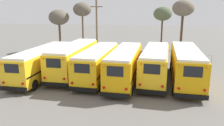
% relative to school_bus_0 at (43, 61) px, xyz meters
% --- Properties ---
extents(ground_plane, '(160.00, 160.00, 0.00)m').
position_rel_school_bus_0_xyz_m(ground_plane, '(7.23, 0.41, -1.66)').
color(ground_plane, '#66635E').
extents(school_bus_0, '(2.69, 10.73, 3.05)m').
position_rel_school_bus_0_xyz_m(school_bus_0, '(0.00, 0.00, 0.00)').
color(school_bus_0, yellow).
rests_on(school_bus_0, ground).
extents(school_bus_1, '(2.74, 10.57, 3.29)m').
position_rel_school_bus_0_xyz_m(school_bus_1, '(2.89, 1.58, 0.13)').
color(school_bus_1, yellow).
rests_on(school_bus_1, ground).
extents(school_bus_2, '(2.53, 9.99, 3.09)m').
position_rel_school_bus_0_xyz_m(school_bus_2, '(5.79, 0.76, 0.01)').
color(school_bus_2, yellow).
rests_on(school_bus_2, ground).
extents(school_bus_3, '(2.48, 10.17, 3.22)m').
position_rel_school_bus_0_xyz_m(school_bus_3, '(8.68, 0.19, 0.08)').
color(school_bus_3, '#E5A00C').
rests_on(school_bus_3, ground).
extents(school_bus_4, '(2.84, 9.91, 3.22)m').
position_rel_school_bus_0_xyz_m(school_bus_4, '(11.57, 1.25, 0.08)').
color(school_bus_4, yellow).
rests_on(school_bus_4, ground).
extents(school_bus_5, '(2.75, 10.57, 3.31)m').
position_rel_school_bus_0_xyz_m(school_bus_5, '(14.46, 1.19, 0.14)').
color(school_bus_5, '#E5A00C').
rests_on(school_bus_5, ground).
extents(utility_pole, '(1.80, 0.26, 8.39)m').
position_rel_school_bus_0_xyz_m(utility_pole, '(2.81, 10.93, 2.71)').
color(utility_pole, brown).
rests_on(utility_pole, ground).
extents(bare_tree_0, '(3.68, 3.68, 8.62)m').
position_rel_school_bus_0_xyz_m(bare_tree_0, '(15.68, 19.50, 5.46)').
color(bare_tree_0, '#473323').
rests_on(bare_tree_0, ground).
extents(bare_tree_1, '(3.36, 3.36, 6.99)m').
position_rel_school_bus_0_xyz_m(bare_tree_1, '(-4.60, 14.09, 4.00)').
color(bare_tree_1, brown).
rests_on(bare_tree_1, ground).
extents(bare_tree_2, '(2.72, 2.72, 7.39)m').
position_rel_school_bus_0_xyz_m(bare_tree_2, '(12.23, 13.73, 4.63)').
color(bare_tree_2, '#473323').
rests_on(bare_tree_2, ground).
extents(bare_tree_3, '(3.09, 3.09, 8.18)m').
position_rel_school_bus_0_xyz_m(bare_tree_3, '(-0.98, 15.52, 5.26)').
color(bare_tree_3, brown).
rests_on(bare_tree_3, ground).
extents(fence_line, '(22.53, 0.06, 1.42)m').
position_rel_school_bus_0_xyz_m(fence_line, '(7.23, 8.43, -0.67)').
color(fence_line, '#939399').
rests_on(fence_line, ground).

